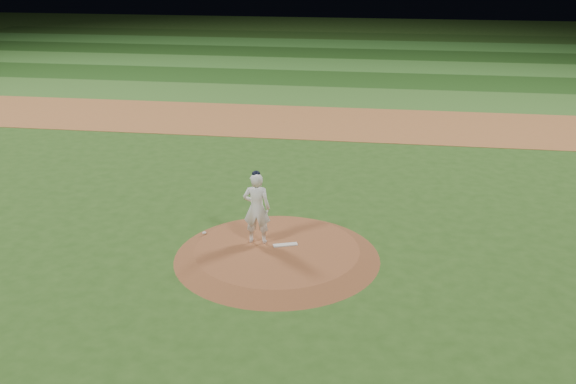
{
  "coord_description": "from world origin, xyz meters",
  "views": [
    {
      "loc": [
        2.55,
        -15.19,
        7.83
      ],
      "look_at": [
        0.0,
        2.0,
        1.1
      ],
      "focal_mm": 40.0,
      "sensor_mm": 36.0,
      "label": 1
    }
  ],
  "objects": [
    {
      "name": "ground",
      "position": [
        0.0,
        0.0,
        0.0
      ],
      "size": [
        120.0,
        120.0,
        0.0
      ],
      "primitive_type": "plane",
      "color": "#2A5019",
      "rests_on": "ground"
    },
    {
      "name": "infield_dirt_band",
      "position": [
        0.0,
        14.0,
        0.01
      ],
      "size": [
        70.0,
        6.0,
        0.02
      ],
      "primitive_type": "cube",
      "color": "#9E5E31",
      "rests_on": "ground"
    },
    {
      "name": "outfield_stripe_0",
      "position": [
        0.0,
        19.5,
        0.01
      ],
      "size": [
        70.0,
        5.0,
        0.02
      ],
      "primitive_type": "cube",
      "color": "#376825",
      "rests_on": "ground"
    },
    {
      "name": "outfield_stripe_1",
      "position": [
        0.0,
        24.5,
        0.01
      ],
      "size": [
        70.0,
        5.0,
        0.02
      ],
      "primitive_type": "cube",
      "color": "#1E4516",
      "rests_on": "ground"
    },
    {
      "name": "outfield_stripe_2",
      "position": [
        0.0,
        29.5,
        0.01
      ],
      "size": [
        70.0,
        5.0,
        0.02
      ],
      "primitive_type": "cube",
      "color": "#377029",
      "rests_on": "ground"
    },
    {
      "name": "outfield_stripe_3",
      "position": [
        0.0,
        34.5,
        0.01
      ],
      "size": [
        70.0,
        5.0,
        0.02
      ],
      "primitive_type": "cube",
      "color": "#1C4315",
      "rests_on": "ground"
    },
    {
      "name": "outfield_stripe_4",
      "position": [
        0.0,
        39.5,
        0.01
      ],
      "size": [
        70.0,
        5.0,
        0.02
      ],
      "primitive_type": "cube",
      "color": "#327028",
      "rests_on": "ground"
    },
    {
      "name": "outfield_stripe_5",
      "position": [
        0.0,
        44.5,
        0.01
      ],
      "size": [
        70.0,
        5.0,
        0.02
      ],
      "primitive_type": "cube",
      "color": "#214315",
      "rests_on": "ground"
    },
    {
      "name": "pitchers_mound",
      "position": [
        0.0,
        0.0,
        0.12
      ],
      "size": [
        5.5,
        5.5,
        0.25
      ],
      "primitive_type": "cone",
      "color": "brown",
      "rests_on": "ground"
    },
    {
      "name": "pitching_rubber",
      "position": [
        0.19,
        0.22,
        0.27
      ],
      "size": [
        0.68,
        0.38,
        0.03
      ],
      "primitive_type": "cube",
      "rotation": [
        0.0,
        0.0,
        0.35
      ],
      "color": "white",
      "rests_on": "pitchers_mound"
    },
    {
      "name": "rosin_bag",
      "position": [
        -2.17,
        0.61,
        0.28
      ],
      "size": [
        0.12,
        0.12,
        0.07
      ],
      "primitive_type": "ellipsoid",
      "color": "silver",
      "rests_on": "pitchers_mound"
    },
    {
      "name": "pitcher_on_mound",
      "position": [
        -0.6,
        0.32,
        1.26
      ],
      "size": [
        0.75,
        0.51,
        2.05
      ],
      "color": "white",
      "rests_on": "pitchers_mound"
    }
  ]
}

